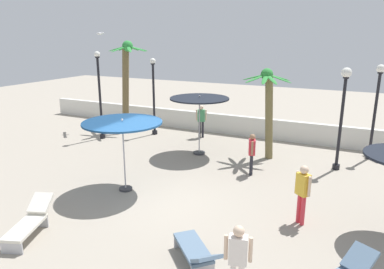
{
  "coord_description": "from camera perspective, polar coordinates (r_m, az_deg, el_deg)",
  "views": [
    {
      "loc": [
        5.99,
        -9.22,
        5.15
      ],
      "look_at": [
        0.0,
        3.01,
        1.4
      ],
      "focal_mm": 33.88,
      "sensor_mm": 36.0,
      "label": 1
    }
  ],
  "objects": [
    {
      "name": "ground_plane",
      "position": [
        12.14,
        -6.35,
        -9.81
      ],
      "size": [
        56.0,
        56.0,
        0.0
      ],
      "primitive_type": "plane",
      "color": "#9E9384"
    },
    {
      "name": "boundary_wall",
      "position": [
        19.37,
        7.29,
        1.43
      ],
      "size": [
        25.2,
        0.3,
        1.04
      ],
      "primitive_type": "cube",
      "color": "silver",
      "rests_on": "ground_plane"
    },
    {
      "name": "patio_umbrella_1",
      "position": [
        15.71,
        1.18,
        5.17
      ],
      "size": [
        2.57,
        2.57,
        2.65
      ],
      "color": "#333338",
      "rests_on": "ground_plane"
    },
    {
      "name": "patio_umbrella_2",
      "position": [
        12.09,
        -10.89,
        1.37
      ],
      "size": [
        2.63,
        2.63,
        2.52
      ],
      "color": "#333338",
      "rests_on": "ground_plane"
    },
    {
      "name": "palm_tree_0",
      "position": [
        20.32,
        -10.3,
        9.14
      ],
      "size": [
        2.21,
        2.21,
        4.88
      ],
      "color": "brown",
      "rests_on": "ground_plane"
    },
    {
      "name": "palm_tree_1",
      "position": [
        15.51,
        11.89,
        5.12
      ],
      "size": [
        2.13,
        2.13,
        3.85
      ],
      "color": "olive",
      "rests_on": "ground_plane"
    },
    {
      "name": "lamp_post_0",
      "position": [
        14.92,
        22.63,
        4.0
      ],
      "size": [
        0.38,
        0.38,
        4.0
      ],
      "color": "black",
      "rests_on": "ground_plane"
    },
    {
      "name": "lamp_post_1",
      "position": [
        18.79,
        -14.32,
        6.27
      ],
      "size": [
        0.29,
        0.29,
        4.39
      ],
      "color": "black",
      "rests_on": "ground_plane"
    },
    {
      "name": "lamp_post_2",
      "position": [
        19.13,
        -6.05,
        6.28
      ],
      "size": [
        0.29,
        0.29,
        4.01
      ],
      "color": "black",
      "rests_on": "ground_plane"
    },
    {
      "name": "lamp_post_3",
      "position": [
        16.89,
        26.98,
        4.23
      ],
      "size": [
        0.34,
        0.34,
        4.01
      ],
      "color": "black",
      "rests_on": "ground_plane"
    },
    {
      "name": "lounge_chair_1",
      "position": [
        8.66,
        0.7,
        -17.91
      ],
      "size": [
        1.71,
        1.71,
        0.83
      ],
      "color": "#B7B7BC",
      "rests_on": "ground_plane"
    },
    {
      "name": "lounge_chair_2",
      "position": [
        10.74,
        -24.19,
        -12.33
      ],
      "size": [
        1.17,
        1.94,
        0.83
      ],
      "color": "#B7B7BC",
      "rests_on": "ground_plane"
    },
    {
      "name": "guest_0",
      "position": [
        18.59,
        1.47,
        2.61
      ],
      "size": [
        0.51,
        0.38,
        1.71
      ],
      "color": "#26262D",
      "rests_on": "ground_plane"
    },
    {
      "name": "guest_1",
      "position": [
        13.8,
        9.4,
        -2.48
      ],
      "size": [
        0.34,
        0.53,
        1.6
      ],
      "color": "#26262D",
      "rests_on": "ground_plane"
    },
    {
      "name": "guest_2",
      "position": [
        10.54,
        17.03,
        -8.18
      ],
      "size": [
        0.46,
        0.41,
        1.74
      ],
      "color": "#D8333F",
      "rests_on": "ground_plane"
    },
    {
      "name": "guest_3",
      "position": [
        7.52,
        7.24,
        -18.39
      ],
      "size": [
        0.54,
        0.32,
        1.64
      ],
      "color": "silver",
      "rests_on": "ground_plane"
    },
    {
      "name": "seagull_1",
      "position": [
        20.94,
        -14.28,
        15.18
      ],
      "size": [
        1.02,
        0.97,
        0.14
      ],
      "color": "white"
    }
  ]
}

